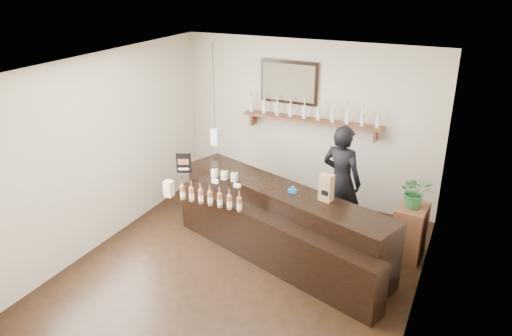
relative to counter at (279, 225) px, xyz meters
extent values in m
plane|color=black|center=(-0.28, -0.57, -0.46)|extent=(5.00, 5.00, 0.00)
plane|color=beige|center=(-0.28, 1.93, 0.94)|extent=(4.50, 0.00, 4.50)
plane|color=beige|center=(-0.28, -3.07, 0.94)|extent=(4.50, 0.00, 4.50)
plane|color=beige|center=(-2.53, -0.57, 0.94)|extent=(0.00, 5.00, 5.00)
plane|color=beige|center=(1.97, -0.57, 0.94)|extent=(0.00, 5.00, 5.00)
plane|color=white|center=(-0.28, -0.57, 2.34)|extent=(5.00, 5.00, 0.00)
cube|color=brown|center=(-0.18, 1.80, 1.04)|extent=(2.40, 0.25, 0.04)
cube|color=brown|center=(-1.26, 1.83, 0.92)|extent=(0.04, 0.20, 0.20)
cube|color=brown|center=(0.90, 1.83, 0.92)|extent=(0.04, 0.20, 0.20)
cube|color=black|center=(-0.63, 1.90, 1.62)|extent=(1.02, 0.04, 0.72)
cube|color=#473D2D|center=(-0.63, 1.87, 1.62)|extent=(0.92, 0.01, 0.62)
cube|color=white|center=(-1.58, 1.03, 0.79)|extent=(0.12, 0.12, 0.28)
cylinder|color=black|center=(-1.58, 1.03, 1.64)|extent=(0.01, 0.01, 1.41)
cylinder|color=beige|center=(-1.28, 1.80, 1.16)|extent=(0.07, 0.07, 0.20)
cone|color=beige|center=(-1.28, 1.80, 1.29)|extent=(0.07, 0.07, 0.05)
cylinder|color=beige|center=(-1.28, 1.80, 1.35)|extent=(0.02, 0.02, 0.07)
cylinder|color=gold|center=(-1.28, 1.80, 1.40)|extent=(0.03, 0.03, 0.02)
cylinder|color=white|center=(-1.28, 1.80, 1.14)|extent=(0.07, 0.07, 0.09)
cylinder|color=beige|center=(-1.04, 1.80, 1.16)|extent=(0.07, 0.07, 0.20)
cone|color=beige|center=(-1.04, 1.80, 1.29)|extent=(0.07, 0.07, 0.05)
cylinder|color=beige|center=(-1.04, 1.80, 1.35)|extent=(0.02, 0.02, 0.07)
cylinder|color=gold|center=(-1.04, 1.80, 1.40)|extent=(0.03, 0.03, 0.02)
cylinder|color=white|center=(-1.04, 1.80, 1.14)|extent=(0.07, 0.07, 0.09)
cylinder|color=beige|center=(-0.79, 1.80, 1.16)|extent=(0.07, 0.07, 0.20)
cone|color=beige|center=(-0.79, 1.80, 1.29)|extent=(0.07, 0.07, 0.05)
cylinder|color=beige|center=(-0.79, 1.80, 1.35)|extent=(0.02, 0.02, 0.07)
cylinder|color=gold|center=(-0.79, 1.80, 1.40)|extent=(0.03, 0.03, 0.02)
cylinder|color=white|center=(-0.79, 1.80, 1.14)|extent=(0.07, 0.07, 0.09)
cylinder|color=beige|center=(-0.55, 1.80, 1.16)|extent=(0.07, 0.07, 0.20)
cone|color=beige|center=(-0.55, 1.80, 1.29)|extent=(0.07, 0.07, 0.05)
cylinder|color=beige|center=(-0.55, 1.80, 1.35)|extent=(0.02, 0.02, 0.07)
cylinder|color=gold|center=(-0.55, 1.80, 1.40)|extent=(0.03, 0.03, 0.02)
cylinder|color=white|center=(-0.55, 1.80, 1.14)|extent=(0.07, 0.07, 0.09)
cylinder|color=beige|center=(-0.30, 1.80, 1.16)|extent=(0.07, 0.07, 0.20)
cone|color=beige|center=(-0.30, 1.80, 1.29)|extent=(0.07, 0.07, 0.05)
cylinder|color=beige|center=(-0.30, 1.80, 1.35)|extent=(0.02, 0.02, 0.07)
cylinder|color=gold|center=(-0.30, 1.80, 1.40)|extent=(0.03, 0.03, 0.02)
cylinder|color=white|center=(-0.30, 1.80, 1.14)|extent=(0.07, 0.07, 0.09)
cylinder|color=beige|center=(-0.06, 1.80, 1.16)|extent=(0.07, 0.07, 0.20)
cone|color=beige|center=(-0.06, 1.80, 1.29)|extent=(0.07, 0.07, 0.05)
cylinder|color=beige|center=(-0.06, 1.80, 1.35)|extent=(0.02, 0.02, 0.07)
cylinder|color=gold|center=(-0.06, 1.80, 1.40)|extent=(0.03, 0.03, 0.02)
cylinder|color=white|center=(-0.06, 1.80, 1.14)|extent=(0.07, 0.07, 0.09)
cylinder|color=beige|center=(0.18, 1.80, 1.16)|extent=(0.07, 0.07, 0.20)
cone|color=beige|center=(0.18, 1.80, 1.29)|extent=(0.07, 0.07, 0.05)
cylinder|color=beige|center=(0.18, 1.80, 1.35)|extent=(0.02, 0.02, 0.07)
cylinder|color=gold|center=(0.18, 1.80, 1.40)|extent=(0.03, 0.03, 0.02)
cylinder|color=white|center=(0.18, 1.80, 1.14)|extent=(0.07, 0.07, 0.09)
cylinder|color=beige|center=(0.43, 1.80, 1.16)|extent=(0.07, 0.07, 0.20)
cone|color=beige|center=(0.43, 1.80, 1.29)|extent=(0.07, 0.07, 0.05)
cylinder|color=beige|center=(0.43, 1.80, 1.35)|extent=(0.02, 0.02, 0.07)
cylinder|color=gold|center=(0.43, 1.80, 1.40)|extent=(0.03, 0.03, 0.02)
cylinder|color=white|center=(0.43, 1.80, 1.14)|extent=(0.07, 0.07, 0.09)
cylinder|color=beige|center=(0.67, 1.80, 1.16)|extent=(0.07, 0.07, 0.20)
cone|color=beige|center=(0.67, 1.80, 1.29)|extent=(0.07, 0.07, 0.05)
cylinder|color=beige|center=(0.67, 1.80, 1.35)|extent=(0.02, 0.02, 0.07)
cylinder|color=gold|center=(0.67, 1.80, 1.40)|extent=(0.03, 0.03, 0.02)
cylinder|color=white|center=(0.67, 1.80, 1.14)|extent=(0.07, 0.07, 0.09)
cylinder|color=beige|center=(0.92, 1.80, 1.16)|extent=(0.07, 0.07, 0.20)
cone|color=beige|center=(0.92, 1.80, 1.29)|extent=(0.07, 0.07, 0.05)
cylinder|color=beige|center=(0.92, 1.80, 1.35)|extent=(0.02, 0.02, 0.07)
cylinder|color=gold|center=(0.92, 1.80, 1.40)|extent=(0.03, 0.03, 0.02)
cylinder|color=white|center=(0.92, 1.80, 1.14)|extent=(0.07, 0.07, 0.09)
cube|color=black|center=(0.01, 0.13, 0.03)|extent=(3.50, 1.73, 0.98)
cube|color=black|center=(0.01, -0.33, -0.09)|extent=(3.40, 1.44, 0.74)
cube|color=white|center=(-0.97, -0.10, 0.54)|extent=(0.10, 0.04, 0.05)
cube|color=white|center=(-0.61, -0.10, 0.54)|extent=(0.10, 0.04, 0.05)
cube|color=#DBBC86|center=(-1.61, -0.33, 0.34)|extent=(0.12, 0.12, 0.12)
cube|color=#DBBC86|center=(-1.61, -0.33, 0.46)|extent=(0.12, 0.12, 0.12)
cube|color=beige|center=(-1.07, 0.08, 0.58)|extent=(0.08, 0.08, 0.13)
cube|color=beige|center=(-1.07, 0.03, 0.58)|extent=(0.07, 0.00, 0.06)
cylinder|color=black|center=(-1.07, 0.08, 0.67)|extent=(0.02, 0.02, 0.03)
cube|color=beige|center=(-0.91, 0.08, 0.58)|extent=(0.08, 0.08, 0.13)
cube|color=beige|center=(-0.91, 0.03, 0.58)|extent=(0.07, 0.00, 0.06)
cylinder|color=black|center=(-0.91, 0.08, 0.67)|extent=(0.02, 0.02, 0.03)
cube|color=beige|center=(-0.74, 0.08, 0.58)|extent=(0.08, 0.08, 0.13)
cube|color=beige|center=(-0.74, 0.03, 0.58)|extent=(0.07, 0.00, 0.06)
cylinder|color=black|center=(-0.74, 0.08, 0.67)|extent=(0.02, 0.02, 0.03)
cylinder|color=#955632|center=(-1.38, -0.33, 0.38)|extent=(0.07, 0.07, 0.20)
cone|color=#955632|center=(-1.38, -0.33, 0.51)|extent=(0.07, 0.07, 0.05)
cylinder|color=#955632|center=(-1.38, -0.33, 0.57)|extent=(0.02, 0.02, 0.07)
cylinder|color=black|center=(-1.38, -0.33, 0.62)|extent=(0.03, 0.03, 0.02)
cylinder|color=white|center=(-1.38, -0.33, 0.36)|extent=(0.07, 0.07, 0.09)
cylinder|color=#955632|center=(-1.22, -0.33, 0.38)|extent=(0.07, 0.07, 0.20)
cone|color=#955632|center=(-1.22, -0.33, 0.51)|extent=(0.07, 0.07, 0.05)
cylinder|color=#955632|center=(-1.22, -0.33, 0.57)|extent=(0.02, 0.02, 0.07)
cylinder|color=black|center=(-1.22, -0.33, 0.62)|extent=(0.03, 0.03, 0.02)
cylinder|color=white|center=(-1.22, -0.33, 0.36)|extent=(0.07, 0.07, 0.09)
cylinder|color=#955632|center=(-1.07, -0.33, 0.38)|extent=(0.07, 0.07, 0.20)
cone|color=#955632|center=(-1.07, -0.33, 0.51)|extent=(0.07, 0.07, 0.05)
cylinder|color=#955632|center=(-1.07, -0.33, 0.57)|extent=(0.02, 0.02, 0.07)
cylinder|color=black|center=(-1.07, -0.33, 0.62)|extent=(0.03, 0.03, 0.02)
cylinder|color=white|center=(-1.07, -0.33, 0.36)|extent=(0.07, 0.07, 0.09)
cylinder|color=#955632|center=(-0.92, -0.33, 0.38)|extent=(0.07, 0.07, 0.20)
cone|color=#955632|center=(-0.92, -0.33, 0.51)|extent=(0.07, 0.07, 0.05)
cylinder|color=#955632|center=(-0.92, -0.33, 0.57)|extent=(0.02, 0.02, 0.07)
cylinder|color=black|center=(-0.92, -0.33, 0.62)|extent=(0.03, 0.03, 0.02)
cylinder|color=white|center=(-0.92, -0.33, 0.36)|extent=(0.07, 0.07, 0.09)
cylinder|color=#955632|center=(-0.76, -0.33, 0.38)|extent=(0.07, 0.07, 0.20)
cone|color=#955632|center=(-0.76, -0.33, 0.51)|extent=(0.07, 0.07, 0.05)
cylinder|color=#955632|center=(-0.76, -0.33, 0.57)|extent=(0.02, 0.02, 0.07)
cylinder|color=black|center=(-0.76, -0.33, 0.62)|extent=(0.03, 0.03, 0.02)
cylinder|color=white|center=(-0.76, -0.33, 0.36)|extent=(0.07, 0.07, 0.09)
cylinder|color=#955632|center=(-0.61, -0.33, 0.38)|extent=(0.07, 0.07, 0.20)
cone|color=#955632|center=(-0.61, -0.33, 0.51)|extent=(0.07, 0.07, 0.05)
cylinder|color=#955632|center=(-0.61, -0.33, 0.57)|extent=(0.02, 0.02, 0.07)
cylinder|color=black|center=(-0.61, -0.33, 0.62)|extent=(0.03, 0.03, 0.02)
cylinder|color=white|center=(-0.61, -0.33, 0.36)|extent=(0.07, 0.07, 0.09)
cylinder|color=#955632|center=(-0.45, -0.33, 0.38)|extent=(0.07, 0.07, 0.20)
cone|color=#955632|center=(-0.45, -0.33, 0.51)|extent=(0.07, 0.07, 0.05)
cylinder|color=#955632|center=(-0.45, -0.33, 0.57)|extent=(0.02, 0.02, 0.07)
cylinder|color=black|center=(-0.45, -0.33, 0.62)|extent=(0.03, 0.03, 0.02)
cylinder|color=white|center=(-0.45, -0.33, 0.36)|extent=(0.07, 0.07, 0.09)
cube|color=black|center=(-1.58, 0.04, 0.67)|extent=(0.21, 0.11, 0.31)
cube|color=brown|center=(-1.58, 0.03, 0.70)|extent=(0.15, 0.07, 0.09)
cube|color=white|center=(-1.58, 0.03, 0.58)|extent=(0.15, 0.07, 0.04)
cube|color=olive|center=(0.66, 0.04, 0.70)|extent=(0.20, 0.16, 0.37)
cube|color=black|center=(0.66, -0.03, 0.65)|extent=(0.10, 0.03, 0.07)
cube|color=#1962B0|center=(0.17, 0.07, 0.54)|extent=(0.12, 0.06, 0.05)
cylinder|color=#1962B0|center=(0.17, 0.07, 0.59)|extent=(0.07, 0.03, 0.06)
cube|color=brown|center=(1.72, 0.73, -0.07)|extent=(0.44, 0.57, 0.78)
imported|color=#296833|center=(1.72, 0.73, 0.56)|extent=(0.52, 0.48, 0.46)
imported|color=black|center=(0.61, 0.98, 0.53)|extent=(0.81, 0.63, 1.98)
camera|label=1|loc=(2.35, -5.82, 3.46)|focal=35.00mm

